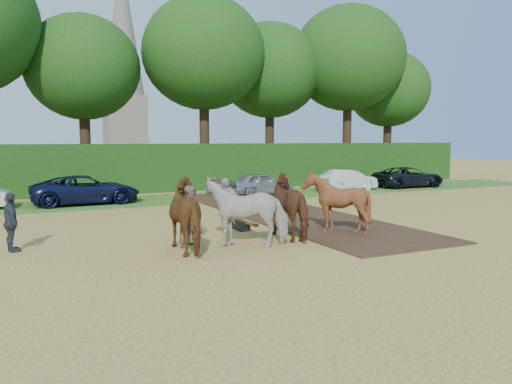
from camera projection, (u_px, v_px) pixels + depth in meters
ground at (351, 246)px, 15.34m from camera, size 120.00×120.00×0.00m
earth_strip at (284, 212)px, 22.26m from camera, size 4.50×17.00×0.05m
grass_verge at (200, 198)px, 27.89m from camera, size 50.00×5.00×0.03m
hedgerow at (176, 167)px, 31.76m from camera, size 46.00×1.60×3.00m
spectator_near at (191, 216)px, 15.24m from camera, size 1.14×1.15×1.87m
spectator_far at (11, 222)px, 14.45m from camera, size 0.66×1.09×1.74m
plough_team at (270, 208)px, 16.11m from camera, size 7.00×5.26×2.15m
parked_cars at (235, 184)px, 28.60m from camera, size 31.26×2.76×1.47m
treeline at (136, 53)px, 33.10m from camera, size 48.70×10.60×14.21m
church at (123, 59)px, 64.91m from camera, size 5.20×5.20×27.00m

